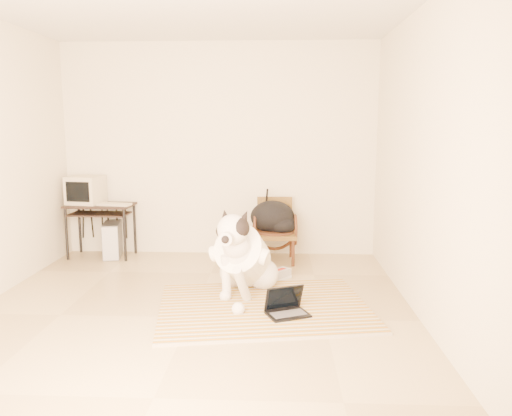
# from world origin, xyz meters

# --- Properties ---
(floor) EXTENTS (4.50, 4.50, 0.00)m
(floor) POSITION_xyz_m (0.00, 0.00, 0.00)
(floor) COLOR tan
(floor) RESTS_ON ground
(wall_back) EXTENTS (4.50, 0.00, 4.50)m
(wall_back) POSITION_xyz_m (0.00, 2.25, 1.35)
(wall_back) COLOR beige
(wall_back) RESTS_ON floor
(wall_front) EXTENTS (4.50, 0.00, 4.50)m
(wall_front) POSITION_xyz_m (0.00, -2.25, 1.35)
(wall_front) COLOR beige
(wall_front) RESTS_ON floor
(wall_right) EXTENTS (0.00, 4.50, 4.50)m
(wall_right) POSITION_xyz_m (2.00, 0.00, 1.35)
(wall_right) COLOR beige
(wall_right) RESTS_ON floor
(rug) EXTENTS (2.11, 1.74, 0.02)m
(rug) POSITION_xyz_m (0.64, 0.26, 0.01)
(rug) COLOR #B46E13
(rug) RESTS_ON floor
(dog) EXTENTS (0.65, 1.30, 0.93)m
(dog) POSITION_xyz_m (0.42, 0.63, 0.37)
(dog) COLOR silver
(dog) RESTS_ON rug
(laptop) EXTENTS (0.42, 0.37, 0.25)m
(laptop) POSITION_xyz_m (0.84, 0.06, 0.08)
(laptop) COLOR black
(laptop) RESTS_ON rug
(computer_desk) EXTENTS (0.83, 0.49, 0.68)m
(computer_desk) POSITION_xyz_m (-1.49, 1.98, 0.59)
(computer_desk) COLOR black
(computer_desk) RESTS_ON floor
(crt_monitor) EXTENTS (0.44, 0.43, 0.35)m
(crt_monitor) POSITION_xyz_m (-1.68, 2.02, 0.86)
(crt_monitor) COLOR #C1B697
(crt_monitor) RESTS_ON computer_desk
(desk_keyboard) EXTENTS (0.44, 0.22, 0.03)m
(desk_keyboard) POSITION_xyz_m (-1.28, 1.90, 0.69)
(desk_keyboard) COLOR #C1B697
(desk_keyboard) RESTS_ON computer_desk
(pc_tower) EXTENTS (0.29, 0.50, 0.44)m
(pc_tower) POSITION_xyz_m (-1.35, 1.99, 0.22)
(pc_tower) COLOR #48484A
(pc_tower) RESTS_ON floor
(rattan_chair) EXTENTS (0.53, 0.51, 0.78)m
(rattan_chair) POSITION_xyz_m (0.72, 1.90, 0.39)
(rattan_chair) COLOR brown
(rattan_chair) RESTS_ON floor
(backpack) EXTENTS (0.56, 0.45, 0.40)m
(backpack) POSITION_xyz_m (0.71, 1.88, 0.54)
(backpack) COLOR black
(backpack) RESTS_ON rattan_chair
(sneaker_left) EXTENTS (0.24, 0.32, 0.10)m
(sneaker_left) POSITION_xyz_m (0.54, 1.19, 0.05)
(sneaker_left) COLOR silver
(sneaker_left) RESTS_ON floor
(sneaker_right) EXTENTS (0.30, 0.33, 0.11)m
(sneaker_right) POSITION_xyz_m (0.77, 1.11, 0.05)
(sneaker_right) COLOR silver
(sneaker_right) RESTS_ON floor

